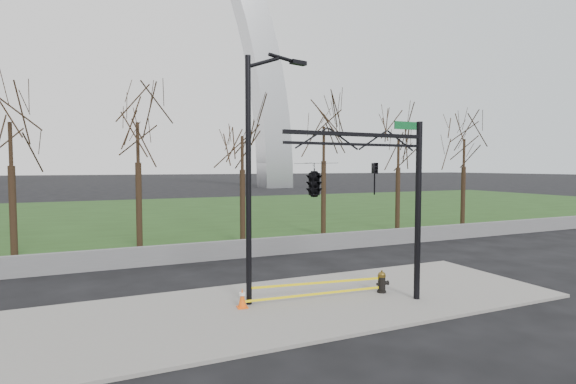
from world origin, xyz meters
name	(u,v)px	position (x,y,z in m)	size (l,w,h in m)	color
ground	(298,306)	(0.00, 0.00, 0.00)	(500.00, 500.00, 0.00)	black
sidewalk	(298,304)	(0.00, 0.00, 0.05)	(18.00, 6.00, 0.10)	gray
grass_strip	(162,214)	(0.00, 30.00, 0.03)	(120.00, 40.00, 0.06)	#1F3A15
guardrail	(228,250)	(0.00, 8.00, 0.45)	(60.00, 0.30, 0.90)	#59595B
gateway_arch	(123,14)	(0.00, 75.00, 32.50)	(66.00, 6.00, 65.00)	#B3B6BB
tree_row	(192,179)	(-0.88, 12.00, 3.84)	(44.24, 4.00, 7.67)	black
fire_hydrant	(382,282)	(3.21, -0.12, 0.46)	(0.49, 0.32, 0.79)	black
traffic_cone	(242,298)	(-1.82, 0.27, 0.41)	(0.35, 0.35, 0.63)	#FF590D
street_light	(254,161)	(-1.28, 0.58, 4.69)	(2.36, 0.71, 8.21)	black
traffic_signal_mast	(336,179)	(0.60, -1.38, 4.15)	(5.10, 2.51, 6.00)	black
caution_tape	(317,289)	(0.77, 0.14, 0.45)	(5.01, 0.66, 0.41)	yellow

